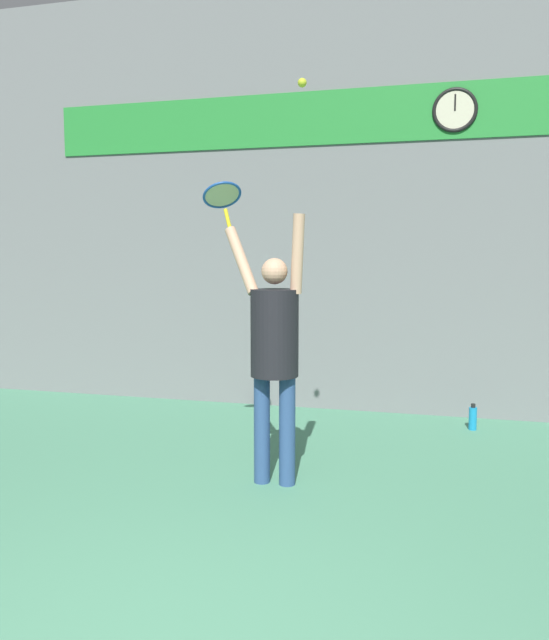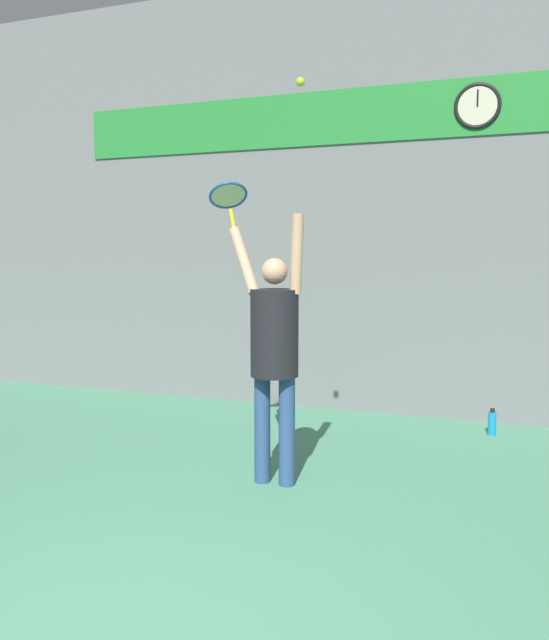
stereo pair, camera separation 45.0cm
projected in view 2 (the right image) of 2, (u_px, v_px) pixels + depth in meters
The scene contains 7 objects.
back_wall at pixel (356, 197), 7.18m from camera, with size 18.00×0.10×5.00m.
sponsor_banner at pixel (356, 116), 7.03m from camera, with size 7.00×0.02×0.61m.
scoreboard_clock at pixel (477, 106), 6.57m from camera, with size 0.48×0.04×0.48m.
tennis_player at pixel (274, 344), 4.93m from camera, with size 0.76×0.47×2.15m.
tennis_racket at pixel (229, 197), 5.34m from camera, with size 0.44×0.43×0.41m.
tennis_ball at pixel (300, 82), 4.57m from camera, with size 0.07×0.07×0.07m.
water_bottle at pixel (492, 423), 6.37m from camera, with size 0.08×0.08×0.28m.
Camera 2 is at (1.59, -1.98, 1.83)m, focal length 35.00 mm.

